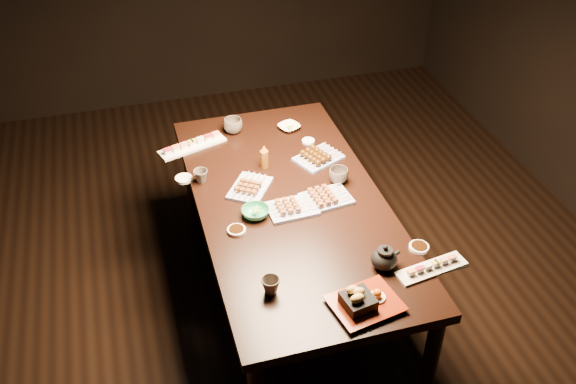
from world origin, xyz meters
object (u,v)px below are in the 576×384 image
object	(u,v)px
teacup_far_left	(201,176)
teapot	(384,257)
edamame_bowl_green	(255,212)
condiment_bottle	(264,156)
teacup_near_left	(271,286)
teacup_far_right	(233,126)
sushi_platter_far	(192,144)
yakitori_plate_center	(292,205)
yakitori_plate_right	(326,195)
teacup_mid_right	(339,176)
yakitori_plate_left	(250,185)
edamame_bowl_cream	(289,127)
dining_table	(291,257)
sushi_platter_near	(432,266)
tempura_tray	(366,297)

from	to	relation	value
teacup_far_left	teapot	xyz separation A→B (m)	(0.65, -0.84, 0.02)
edamame_bowl_green	condiment_bottle	xyz separation A→B (m)	(0.14, 0.39, 0.05)
teacup_near_left	teacup_far_right	distance (m)	1.28
sushi_platter_far	yakitori_plate_center	xyz separation A→B (m)	(0.37, -0.69, 0.01)
yakitori_plate_right	teacup_mid_right	world-z (taller)	teacup_mid_right
yakitori_plate_center	teacup_far_right	size ratio (longest dim) A/B	2.17
yakitori_plate_left	teapot	xyz separation A→B (m)	(0.43, -0.71, 0.03)
edamame_bowl_cream	teacup_far_right	size ratio (longest dim) A/B	1.10
dining_table	condiment_bottle	size ratio (longest dim) A/B	13.57
edamame_bowl_green	teacup_mid_right	distance (m)	0.50
teacup_far_right	sushi_platter_near	bearing A→B (deg)	-66.49
yakitori_plate_left	condiment_bottle	xyz separation A→B (m)	(0.12, 0.17, 0.04)
yakitori_plate_right	edamame_bowl_green	distance (m)	0.37
yakitori_plate_right	teacup_mid_right	size ratio (longest dim) A/B	2.38
edamame_bowl_cream	sushi_platter_far	bearing A→B (deg)	-176.73
tempura_tray	edamame_bowl_cream	bearing A→B (deg)	75.81
sushi_platter_near	yakitori_plate_center	world-z (taller)	yakitori_plate_center
edamame_bowl_cream	yakitori_plate_left	bearing A→B (deg)	-125.01
sushi_platter_near	edamame_bowl_green	distance (m)	0.86
teacup_near_left	teapot	world-z (taller)	teapot
tempura_tray	teacup_far_right	size ratio (longest dim) A/B	2.55
teacup_mid_right	teapot	xyz separation A→B (m)	(-0.02, -0.64, 0.02)
edamame_bowl_green	teacup_far_right	world-z (taller)	teacup_far_right
yakitori_plate_center	edamame_bowl_cream	xyz separation A→B (m)	(0.19, 0.72, -0.02)
sushi_platter_far	edamame_bowl_cream	size ratio (longest dim) A/B	3.21
teacup_near_left	yakitori_plate_left	bearing A→B (deg)	83.47
yakitori_plate_right	teapot	distance (m)	0.52
edamame_bowl_green	teacup_near_left	distance (m)	0.51
teacup_far_right	condiment_bottle	xyz separation A→B (m)	(0.08, -0.39, 0.02)
yakitori_plate_left	edamame_bowl_cream	distance (m)	0.61
dining_table	yakitori_plate_right	xyz separation A→B (m)	(0.17, -0.04, 0.41)
edamame_bowl_green	edamame_bowl_cream	world-z (taller)	edamame_bowl_green
condiment_bottle	sushi_platter_near	bearing A→B (deg)	-62.43
teacup_mid_right	condiment_bottle	size ratio (longest dim) A/B	0.75
sushi_platter_near	teacup_mid_right	distance (m)	0.74
sushi_platter_far	teacup_far_left	size ratio (longest dim) A/B	5.16
yakitori_plate_left	condiment_bottle	distance (m)	0.21
edamame_bowl_green	teacup_far_left	size ratio (longest dim) A/B	1.80
yakitori_plate_right	teacup_far_left	distance (m)	0.65
tempura_tray	teapot	distance (m)	0.25
yakitori_plate_right	teapot	bearing A→B (deg)	-87.75
dining_table	edamame_bowl_green	world-z (taller)	edamame_bowl_green
yakitori_plate_left	tempura_tray	bearing A→B (deg)	-129.23
teacup_far_right	yakitori_plate_left	bearing A→B (deg)	-93.65
yakitori_plate_center	teacup_far_left	world-z (taller)	teacup_far_left
edamame_bowl_cream	teapot	world-z (taller)	teapot
edamame_bowl_green	teacup_far_left	xyz separation A→B (m)	(-0.20, 0.35, 0.01)
yakitori_plate_right	teacup_far_left	world-z (taller)	teacup_far_left
edamame_bowl_green	teacup_far_left	bearing A→B (deg)	119.94
condiment_bottle	edamame_bowl_green	bearing A→B (deg)	-110.40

